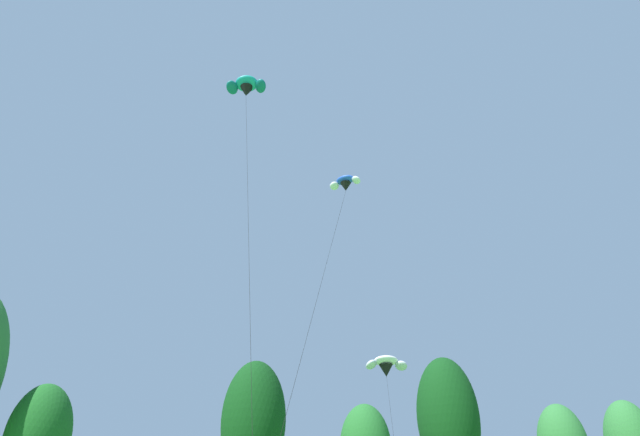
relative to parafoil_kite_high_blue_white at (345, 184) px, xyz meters
The scene contains 5 objects.
treeline_tree_e 19.36m from the parafoil_kite_high_blue_white, 97.85° to the left, with size 4.84×4.84×11.27m.
treeline_tree_g 23.63m from the parafoil_kite_high_blue_white, 42.63° to the left, with size 5.25×5.25×12.76m.
parafoil_kite_high_blue_white is the anchor object (origin of this frame).
parafoil_kite_mid_white 15.98m from the parafoil_kite_high_blue_white, 54.15° to the left, with size 9.12×15.92×10.62m.
parafoil_kite_far_teal 9.06m from the parafoil_kite_high_blue_white, behind, with size 2.75×12.00×25.21m.
Camera 1 is at (-7.13, 2.63, 2.17)m, focal length 29.20 mm.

